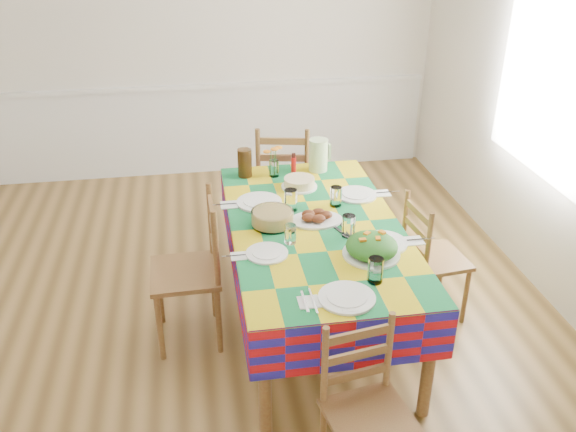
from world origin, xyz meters
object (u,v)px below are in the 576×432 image
at_px(chair_near, 366,411).
at_px(dining_table, 315,236).
at_px(tea_pitcher, 245,163).
at_px(chair_right, 430,259).
at_px(chair_far, 283,182).
at_px(meat_platter, 316,218).
at_px(chair_left, 192,272).
at_px(green_pitcher, 318,155).

bearing_deg(chair_near, dining_table, 80.08).
distance_m(tea_pitcher, chair_right, 1.45).
bearing_deg(dining_table, chair_near, -90.31).
bearing_deg(chair_right, chair_far, 26.50).
bearing_deg(meat_platter, chair_left, -177.02).
bearing_deg(dining_table, chair_far, 90.43).
height_order(tea_pitcher, chair_far, chair_far).
height_order(chair_far, chair_right, chair_far).
height_order(meat_platter, chair_right, chair_right).
bearing_deg(meat_platter, chair_near, -90.76).
height_order(meat_platter, chair_left, chair_left).
distance_m(green_pitcher, chair_left, 1.32).
relative_size(green_pitcher, chair_far, 0.24).
xyz_separation_m(meat_platter, green_pitcher, (0.18, 0.78, 0.09)).
bearing_deg(meat_platter, chair_far, 90.94).
height_order(meat_platter, chair_far, chair_far).
relative_size(tea_pitcher, chair_left, 0.21).
bearing_deg(chair_near, chair_far, 80.45).
relative_size(meat_platter, chair_far, 0.33).
height_order(tea_pitcher, chair_right, tea_pitcher).
bearing_deg(chair_far, chair_right, 134.34).
height_order(green_pitcher, chair_near, green_pitcher).
relative_size(chair_near, chair_right, 0.99).
bearing_deg(green_pitcher, chair_right, -54.57).
bearing_deg(chair_far, tea_pitcher, 62.04).
relative_size(meat_platter, chair_near, 0.38).
bearing_deg(meat_platter, green_pitcher, 77.26).
xyz_separation_m(chair_near, chair_far, (-0.00, 2.44, 0.06)).
xyz_separation_m(meat_platter, chair_left, (-0.78, -0.04, -0.29)).
height_order(green_pitcher, chair_right, green_pitcher).
distance_m(dining_table, meat_platter, 0.12).
bearing_deg(dining_table, tea_pitcher, 113.76).
bearing_deg(tea_pitcher, dining_table, -66.24).
distance_m(dining_table, chair_far, 1.23).
xyz_separation_m(dining_table, chair_right, (0.77, -0.00, -0.24)).
distance_m(meat_platter, chair_near, 1.31).
height_order(chair_near, chair_right, chair_right).
height_order(chair_near, chair_left, chair_left).
xyz_separation_m(green_pitcher, chair_near, (-0.19, -2.05, -0.45)).
distance_m(green_pitcher, chair_near, 2.10).
bearing_deg(meat_platter, tea_pitcher, 115.54).
xyz_separation_m(chair_near, chair_right, (0.78, 1.22, 0.01)).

